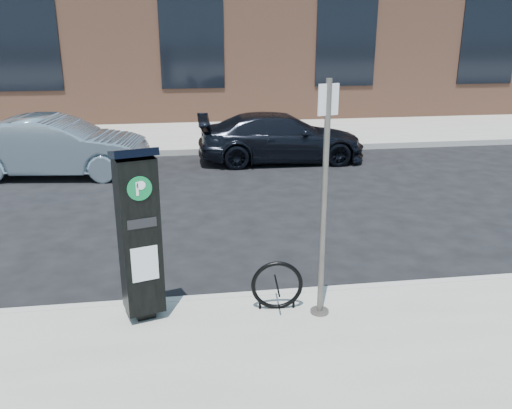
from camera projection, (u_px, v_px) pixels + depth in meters
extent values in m
plane|color=black|center=(233.00, 305.00, 6.54)|extent=(120.00, 120.00, 0.00)
cube|color=gray|center=(193.00, 115.00, 19.64)|extent=(60.00, 12.00, 0.15)
cube|color=#9E9B93|center=(233.00, 301.00, 6.49)|extent=(60.00, 0.12, 0.16)
cube|color=#9E9B93|center=(201.00, 152.00, 14.03)|extent=(60.00, 0.12, 0.16)
cube|color=brown|center=(186.00, 3.00, 21.21)|extent=(28.00, 10.00, 8.00)
cube|color=black|center=(23.00, 31.00, 16.13)|extent=(2.00, 0.06, 3.50)
cube|color=black|center=(191.00, 31.00, 16.82)|extent=(2.00, 0.06, 3.50)
cube|color=black|center=(347.00, 31.00, 17.51)|extent=(2.00, 0.06, 3.50)
cube|color=black|center=(490.00, 31.00, 18.19)|extent=(2.00, 0.06, 3.50)
cube|color=black|center=(145.00, 311.00, 6.00)|extent=(0.25, 0.25, 0.10)
cube|color=black|center=(139.00, 236.00, 5.72)|extent=(0.49, 0.45, 1.71)
cube|color=black|center=(133.00, 153.00, 5.43)|extent=(0.53, 0.50, 0.16)
cylinder|color=#08612D|center=(139.00, 188.00, 5.38)|extent=(0.24, 0.09, 0.25)
cube|color=white|center=(139.00, 188.00, 5.38)|extent=(0.09, 0.03, 0.14)
cube|color=silver|center=(145.00, 264.00, 5.64)|extent=(0.27, 0.09, 0.38)
cube|color=black|center=(142.00, 223.00, 5.50)|extent=(0.29, 0.09, 0.10)
cylinder|color=#524D49|center=(319.00, 311.00, 6.08)|extent=(0.21, 0.21, 0.03)
cylinder|color=#524D49|center=(324.00, 204.00, 5.67)|extent=(0.06, 0.06, 2.58)
cube|color=silver|center=(328.00, 100.00, 5.33)|extent=(0.22, 0.09, 0.31)
torus|color=black|center=(277.00, 285.00, 6.08)|extent=(0.59, 0.09, 0.59)
cylinder|color=black|center=(260.00, 304.00, 6.15)|extent=(0.03, 0.03, 0.12)
cylinder|color=black|center=(294.00, 303.00, 6.17)|extent=(0.03, 0.03, 0.12)
imported|color=#8297A6|center=(55.00, 147.00, 11.91)|extent=(4.13, 1.84, 1.32)
imported|color=black|center=(281.00, 137.00, 13.21)|extent=(4.09, 1.74, 1.17)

